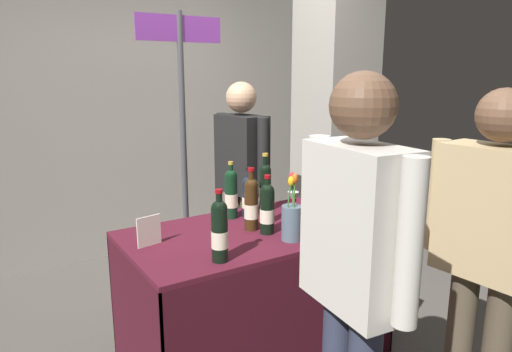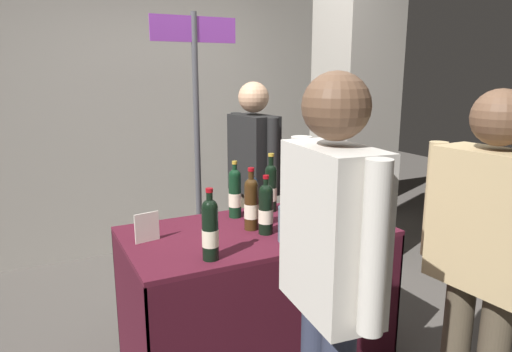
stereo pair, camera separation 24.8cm
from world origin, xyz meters
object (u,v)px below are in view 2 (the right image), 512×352
object	(u,v)px
tasting_table	(256,270)
taster_foreground_right	(330,265)
wine_glass_near_vendor	(298,199)
booth_signpost	(197,119)
vendor_presenter	(254,172)
flower_vase	(289,221)
featured_wine_bottle	(314,208)
concrete_pillar	(355,90)
display_bottle_0	(329,203)

from	to	relation	value
tasting_table	taster_foreground_right	size ratio (longest dim) A/B	0.87
wine_glass_near_vendor	booth_signpost	xyz separation A→B (m)	(-0.30, 0.94, 0.41)
vendor_presenter	taster_foreground_right	size ratio (longest dim) A/B	0.96
taster_foreground_right	flower_vase	bearing A→B (deg)	-13.39
featured_wine_bottle	taster_foreground_right	distance (m)	0.89
concrete_pillar	display_bottle_0	xyz separation A→B (m)	(-0.98, -1.05, -0.58)
display_bottle_0	wine_glass_near_vendor	bearing A→B (deg)	109.62
tasting_table	flower_vase	bearing A→B (deg)	-75.17
wine_glass_near_vendor	concrete_pillar	bearing A→B (deg)	38.30
wine_glass_near_vendor	vendor_presenter	world-z (taller)	vendor_presenter
flower_vase	booth_signpost	distance (m)	1.34
tasting_table	vendor_presenter	distance (m)	0.93
featured_wine_bottle	display_bottle_0	bearing A→B (deg)	24.15
vendor_presenter	booth_signpost	world-z (taller)	booth_signpost
tasting_table	featured_wine_bottle	xyz separation A→B (m)	(0.26, -0.18, 0.38)
vendor_presenter	booth_signpost	size ratio (longest dim) A/B	0.77
featured_wine_bottle	flower_vase	world-z (taller)	flower_vase
vendor_presenter	booth_signpost	distance (m)	0.57
vendor_presenter	booth_signpost	bearing A→B (deg)	-137.01
concrete_pillar	tasting_table	bearing A→B (deg)	-146.05
concrete_pillar	featured_wine_bottle	bearing A→B (deg)	-135.34
display_bottle_0	flower_vase	xyz separation A→B (m)	(-0.34, -0.13, -0.02)
wine_glass_near_vendor	booth_signpost	world-z (taller)	booth_signpost
wine_glass_near_vendor	taster_foreground_right	distance (m)	1.17
tasting_table	featured_wine_bottle	size ratio (longest dim) A/B	4.53
tasting_table	booth_signpost	size ratio (longest dim) A/B	0.70
booth_signpost	tasting_table	bearing A→B (deg)	-91.70
featured_wine_bottle	display_bottle_0	xyz separation A→B (m)	(0.15, 0.07, -0.00)
wine_glass_near_vendor	flower_vase	world-z (taller)	flower_vase
featured_wine_bottle	booth_signpost	distance (m)	1.29
booth_signpost	concrete_pillar	bearing A→B (deg)	-4.25
concrete_pillar	booth_signpost	size ratio (longest dim) A/B	1.46
featured_wine_bottle	wine_glass_near_vendor	world-z (taller)	featured_wine_bottle
display_bottle_0	vendor_presenter	world-z (taller)	vendor_presenter
display_bottle_0	concrete_pillar	bearing A→B (deg)	46.88
featured_wine_bottle	taster_foreground_right	world-z (taller)	taster_foreground_right
flower_vase	tasting_table	bearing A→B (deg)	104.83
tasting_table	vendor_presenter	world-z (taller)	vendor_presenter
featured_wine_bottle	booth_signpost	size ratio (longest dim) A/B	0.15
tasting_table	display_bottle_0	bearing A→B (deg)	-16.17
concrete_pillar	display_bottle_0	world-z (taller)	concrete_pillar
concrete_pillar	taster_foreground_right	xyz separation A→B (m)	(-1.57, -1.88, -0.52)
concrete_pillar	vendor_presenter	world-z (taller)	concrete_pillar
featured_wine_bottle	concrete_pillar	bearing A→B (deg)	44.66
wine_glass_near_vendor	flower_vase	size ratio (longest dim) A/B	0.41
flower_vase	display_bottle_0	bearing A→B (deg)	20.39
flower_vase	booth_signpost	bearing A→B (deg)	91.51
concrete_pillar	display_bottle_0	distance (m)	1.55
vendor_presenter	tasting_table	bearing A→B (deg)	-32.47
display_bottle_0	taster_foreground_right	size ratio (longest dim) A/B	0.19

